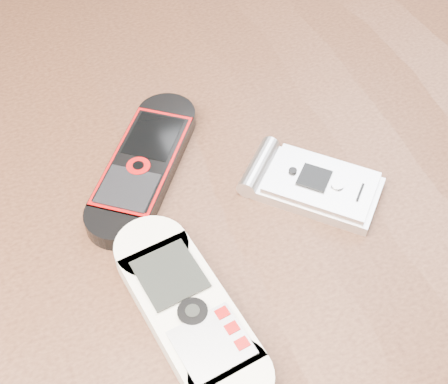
{
  "coord_description": "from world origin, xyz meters",
  "views": [
    {
      "loc": [
        -0.1,
        -0.27,
        1.11
      ],
      "look_at": [
        0.01,
        0.0,
        0.76
      ],
      "focal_mm": 50.0,
      "sensor_mm": 36.0,
      "label": 1
    }
  ],
  "objects_px": {
    "table": "(219,278)",
    "nokia_black_red": "(144,164)",
    "motorola_razr": "(317,185)",
    "nokia_white": "(189,311)"
  },
  "relations": [
    {
      "from": "nokia_white",
      "to": "table",
      "type": "bearing_deg",
      "value": 49.32
    },
    {
      "from": "nokia_white",
      "to": "motorola_razr",
      "type": "distance_m",
      "value": 0.14
    },
    {
      "from": "table",
      "to": "nokia_black_red",
      "type": "height_order",
      "value": "nokia_black_red"
    },
    {
      "from": "nokia_white",
      "to": "nokia_black_red",
      "type": "distance_m",
      "value": 0.13
    },
    {
      "from": "table",
      "to": "motorola_razr",
      "type": "relative_size",
      "value": 11.58
    },
    {
      "from": "table",
      "to": "motorola_razr",
      "type": "height_order",
      "value": "motorola_razr"
    },
    {
      "from": "nokia_white",
      "to": "nokia_black_red",
      "type": "height_order",
      "value": "nokia_white"
    },
    {
      "from": "table",
      "to": "nokia_black_red",
      "type": "bearing_deg",
      "value": 129.57
    },
    {
      "from": "nokia_white",
      "to": "motorola_razr",
      "type": "relative_size",
      "value": 1.52
    },
    {
      "from": "table",
      "to": "nokia_black_red",
      "type": "xyz_separation_m",
      "value": [
        -0.04,
        0.05,
        0.11
      ]
    }
  ]
}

